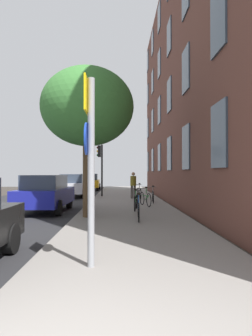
{
  "coord_description": "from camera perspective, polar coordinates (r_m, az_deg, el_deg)",
  "views": [
    {
      "loc": [
        0.64,
        -2.26,
        1.73
      ],
      "look_at": [
        0.93,
        10.11,
        1.92
      ],
      "focal_mm": 32.72,
      "sensor_mm": 36.0,
      "label": 1
    }
  ],
  "objects": [
    {
      "name": "ground_plane",
      "position": [
        17.61,
        -11.34,
        -6.5
      ],
      "size": [
        41.8,
        41.8,
        0.0
      ],
      "primitive_type": "plane",
      "color": "#332D28"
    },
    {
      "name": "road_asphalt",
      "position": [
        18.09,
        -17.94,
        -6.31
      ],
      "size": [
        7.0,
        38.0,
        0.01
      ],
      "primitive_type": "cube",
      "color": "#232326",
      "rests_on": "ground"
    },
    {
      "name": "sidewalk",
      "position": [
        17.35,
        0.2,
        -6.41
      ],
      "size": [
        4.2,
        38.0,
        0.12
      ],
      "primitive_type": "cube",
      "color": "gray",
      "rests_on": "ground"
    },
    {
      "name": "building_facade",
      "position": [
        17.83,
        8.95,
        16.26
      ],
      "size": [
        0.56,
        27.0,
        13.94
      ],
      "color": "brown",
      "rests_on": "ground"
    },
    {
      "name": "sign_post",
      "position": [
        5.3,
        -6.77,
        2.44
      ],
      "size": [
        0.16,
        0.6,
        3.24
      ],
      "color": "gray",
      "rests_on": "sidewalk"
    },
    {
      "name": "traffic_light",
      "position": [
        21.23,
        -4.78,
        1.34
      ],
      "size": [
        0.43,
        0.24,
        3.55
      ],
      "color": "black",
      "rests_on": "sidewalk"
    },
    {
      "name": "tree_near",
      "position": [
        11.49,
        -7.19,
        11.12
      ],
      "size": [
        3.39,
        3.39,
        5.46
      ],
      "color": "#4C3823",
      "rests_on": "sidewalk"
    },
    {
      "name": "bicycle_0",
      "position": [
        10.52,
        2.34,
        -7.69
      ],
      "size": [
        0.42,
        1.7,
        0.93
      ],
      "color": "black",
      "rests_on": "sidewalk"
    },
    {
      "name": "bicycle_1",
      "position": [
        13.18,
        1.84,
        -6.32
      ],
      "size": [
        0.42,
        1.58,
        0.93
      ],
      "color": "black",
      "rests_on": "sidewalk"
    },
    {
      "name": "bicycle_2",
      "position": [
        14.87,
        3.63,
        -5.68
      ],
      "size": [
        0.55,
        1.61,
        0.94
      ],
      "color": "black",
      "rests_on": "sidewalk"
    },
    {
      "name": "bicycle_3",
      "position": [
        16.61,
        5.05,
        -5.2
      ],
      "size": [
        0.42,
        1.64,
        0.93
      ],
      "color": "black",
      "rests_on": "sidewalk"
    },
    {
      "name": "bicycle_4",
      "position": [
        19.31,
        2.47,
        -4.56
      ],
      "size": [
        0.42,
        1.76,
        0.96
      ],
      "color": "black",
      "rests_on": "sidewalk"
    },
    {
      "name": "pedestrian_0",
      "position": [
        19.2,
        1.36,
        -2.89
      ],
      "size": [
        0.43,
        0.43,
        1.65
      ],
      "color": "#4C4742",
      "rests_on": "sidewalk"
    },
    {
      "name": "car_1",
      "position": [
        13.95,
        -14.73,
        -4.51
      ],
      "size": [
        1.92,
        4.21,
        1.62
      ],
      "color": "navy",
      "rests_on": "road_asphalt"
    },
    {
      "name": "car_2",
      "position": [
        22.12,
        -9.63,
        -3.18
      ],
      "size": [
        2.0,
        4.18,
        1.62
      ],
      "color": "silver",
      "rests_on": "road_asphalt"
    },
    {
      "name": "car_3",
      "position": [
        30.36,
        -6.77,
        -2.56
      ],
      "size": [
        2.01,
        4.2,
        1.62
      ],
      "color": "orange",
      "rests_on": "road_asphalt"
    }
  ]
}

